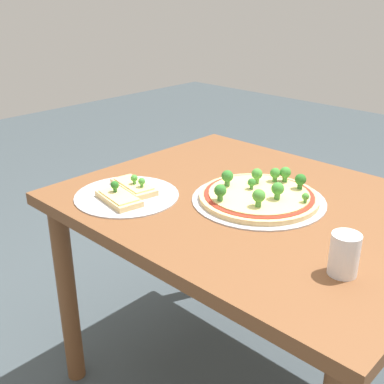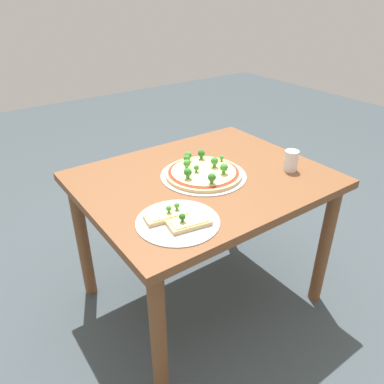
% 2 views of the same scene
% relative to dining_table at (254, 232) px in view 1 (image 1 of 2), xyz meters
% --- Properties ---
extents(dining_table, '(1.05, 0.84, 0.70)m').
position_rel_dining_table_xyz_m(dining_table, '(0.00, 0.00, 0.00)').
color(dining_table, brown).
rests_on(dining_table, ground_plane).
extents(pizza_tray_whole, '(0.38, 0.38, 0.07)m').
position_rel_dining_table_xyz_m(pizza_tray_whole, '(0.01, 0.01, 0.11)').
color(pizza_tray_whole, '#B7B7BC').
rests_on(pizza_tray_whole, dining_table).
extents(pizza_tray_slice, '(0.30, 0.30, 0.06)m').
position_rel_dining_table_xyz_m(pizza_tray_slice, '(-0.29, -0.23, 0.11)').
color(pizza_tray_slice, '#B7B7BC').
rests_on(pizza_tray_slice, dining_table).
extents(drinking_cup, '(0.06, 0.06, 0.09)m').
position_rel_dining_table_xyz_m(drinking_cup, '(0.36, -0.18, 0.15)').
color(drinking_cup, white).
rests_on(drinking_cup, dining_table).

